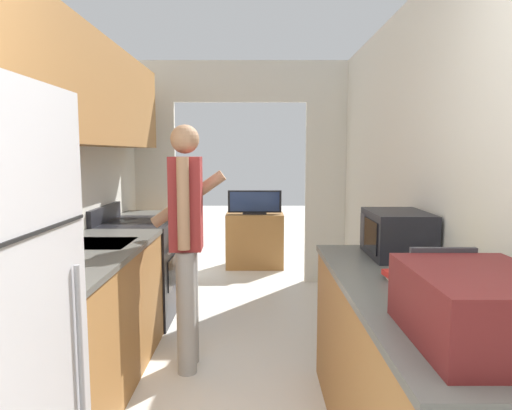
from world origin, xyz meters
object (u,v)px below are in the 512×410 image
Objects in this scene: book_stack at (417,274)px; television at (253,203)px; range_oven at (138,269)px; microwave at (395,234)px; suitcase at (477,307)px; tv_cabinet at (253,240)px; person at (185,240)px.

television is at bearing 101.44° from book_stack.
range_oven is 2.40m from microwave.
tv_cabinet is (-0.73, 4.45, -0.65)m from suitcase.
microwave is 0.67× the size of television.
microwave is at bearing 82.18° from book_stack.
suitcase reaches higher than tv_cabinet.
person is 2.02m from suitcase.
range_oven reaches higher than book_stack.
range_oven is 1.49× the size of television.
range_oven reaches higher than television.
microwave is (1.88, -1.38, 0.57)m from range_oven.
suitcase is 0.84× the size of television.
person is 1.36m from microwave.
person reaches higher than tv_cabinet.
person is at bearing -59.01° from range_oven.
range_oven is 1.76× the size of suitcase.
microwave is at bearing -36.19° from range_oven.
suitcase is at bearing -145.92° from person.
tv_cabinet is at bearing 99.32° from suitcase.
range_oven is 2.71m from book_stack.
range_oven is 3.20m from suitcase.
microwave is 3.29m from television.
person reaches higher than microwave.
tv_cabinet is at bearing 104.69° from microwave.
person is 5.25× the size of book_stack.
range_oven is at bearing 143.81° from microwave.
microwave is (1.30, -0.40, 0.11)m from person.
range_oven is 1.22m from person.
television is at bearing 60.00° from range_oven.
tv_cabinet is (1.04, 1.84, -0.09)m from range_oven.
microwave reaches higher than book_stack.
book_stack is (0.03, 0.63, -0.07)m from suitcase.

